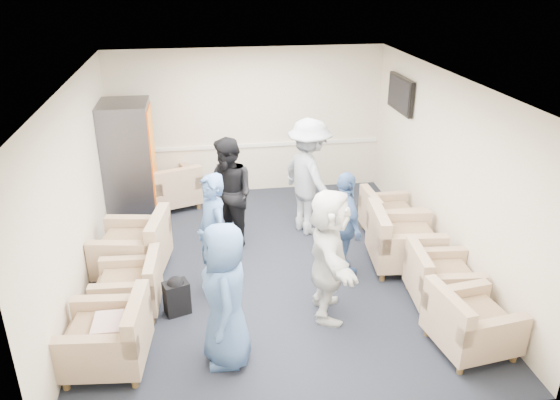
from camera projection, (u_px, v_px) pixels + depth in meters
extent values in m
plane|color=black|center=(271.00, 268.00, 7.89)|extent=(6.00, 6.00, 0.00)
plane|color=white|center=(270.00, 81.00, 6.81)|extent=(6.00, 6.00, 0.00)
cube|color=beige|center=(248.00, 122.00, 10.06)|extent=(5.00, 0.02, 2.70)
cube|color=beige|center=(319.00, 310.00, 4.64)|extent=(5.00, 0.02, 2.70)
cube|color=beige|center=(78.00, 192.00, 7.00)|extent=(0.02, 6.00, 2.70)
cube|color=beige|center=(445.00, 171.00, 7.70)|extent=(0.02, 6.00, 2.70)
cube|color=white|center=(249.00, 146.00, 10.23)|extent=(4.98, 0.04, 0.06)
cube|color=black|center=(401.00, 94.00, 9.04)|extent=(0.07, 1.00, 0.58)
cube|color=black|center=(399.00, 94.00, 9.04)|extent=(0.01, 0.92, 0.50)
cube|color=#515159|center=(402.00, 103.00, 9.11)|extent=(0.04, 0.10, 0.25)
cube|color=tan|center=(106.00, 345.00, 5.89)|extent=(0.95, 0.95, 0.29)
cube|color=#876A4A|center=(104.00, 330.00, 5.81)|extent=(0.66, 0.62, 0.10)
cube|color=tan|center=(137.00, 318.00, 5.77)|extent=(0.23, 0.88, 0.41)
cube|color=tan|center=(128.00, 293.00, 6.86)|extent=(0.82, 0.82, 0.26)
cube|color=#876A4A|center=(127.00, 281.00, 6.79)|extent=(0.57, 0.53, 0.09)
cube|color=tan|center=(152.00, 271.00, 6.77)|extent=(0.17, 0.79, 0.37)
cube|color=tan|center=(133.00, 254.00, 7.67)|extent=(1.09, 1.09, 0.31)
cube|color=#876A4A|center=(131.00, 241.00, 7.58)|extent=(0.75, 0.71, 0.11)
cube|color=tan|center=(158.00, 231.00, 7.51)|extent=(0.31, 0.95, 0.44)
cube|color=tan|center=(471.00, 329.00, 6.16)|extent=(0.94, 0.94, 0.28)
cube|color=#876A4A|center=(474.00, 316.00, 6.09)|extent=(0.65, 0.61, 0.10)
cube|color=tan|center=(448.00, 310.00, 5.94)|extent=(0.25, 0.85, 0.39)
cube|color=tan|center=(442.00, 285.00, 7.02)|extent=(0.88, 0.88, 0.27)
cube|color=#876A4A|center=(444.00, 273.00, 6.95)|extent=(0.61, 0.57, 0.10)
cube|color=tan|center=(419.00, 264.00, 6.87)|extent=(0.21, 0.82, 0.38)
cube|color=tan|center=(404.00, 248.00, 7.84)|extent=(1.04, 1.04, 0.31)
cube|color=#876A4A|center=(405.00, 235.00, 7.75)|extent=(0.72, 0.68, 0.11)
cube|color=tan|center=(379.00, 225.00, 7.67)|extent=(0.26, 0.95, 0.44)
cube|color=tan|center=(389.00, 221.00, 8.75)|extent=(0.82, 0.82, 0.26)
cube|color=#876A4A|center=(390.00, 211.00, 8.68)|extent=(0.57, 0.53, 0.09)
cube|color=tan|center=(371.00, 204.00, 8.57)|extent=(0.15, 0.81, 0.38)
cube|color=tan|center=(173.00, 192.00, 9.81)|extent=(1.10, 1.10, 0.28)
cube|color=#876A4A|center=(172.00, 182.00, 9.73)|extent=(0.73, 0.75, 0.10)
cube|color=tan|center=(178.00, 181.00, 9.38)|extent=(0.86, 0.42, 0.41)
cube|color=#515159|center=(129.00, 161.00, 9.17)|extent=(0.78, 0.94, 1.99)
cube|color=#FC2F05|center=(153.00, 154.00, 9.18)|extent=(0.02, 0.80, 1.59)
cube|color=black|center=(158.00, 199.00, 9.52)|extent=(0.02, 0.47, 0.13)
cube|color=black|center=(177.00, 298.00, 6.81)|extent=(0.36, 0.30, 0.43)
sphere|color=black|center=(176.00, 285.00, 6.73)|extent=(0.22, 0.22, 0.22)
cube|color=beige|center=(108.00, 326.00, 5.80)|extent=(0.31, 0.41, 0.12)
imported|color=#42659F|center=(225.00, 296.00, 5.76)|extent=(0.53, 0.81, 1.66)
imported|color=#42659F|center=(213.00, 236.00, 6.98)|extent=(0.59, 0.72, 1.68)
imported|color=black|center=(229.00, 195.00, 8.16)|extent=(1.01, 1.06, 1.73)
imported|color=silver|center=(309.00, 177.00, 8.61)|extent=(1.12, 1.40, 1.89)
imported|color=#42659F|center=(344.00, 224.00, 7.48)|extent=(0.54, 0.94, 1.52)
imported|color=white|center=(329.00, 254.00, 6.55)|extent=(0.70, 1.61, 1.68)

